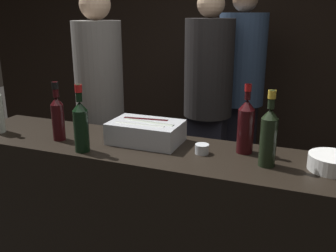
{
  "coord_description": "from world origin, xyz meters",
  "views": [
    {
      "loc": [
        0.68,
        -1.44,
        1.65
      ],
      "look_at": [
        0.0,
        0.28,
        1.08
      ],
      "focal_mm": 40.0,
      "sensor_mm": 36.0,
      "label": 1
    }
  ],
  "objects_px": {
    "red_wine_bottle_black_foil": "(58,116)",
    "champagne_bottle": "(269,135)",
    "person_in_hoodie": "(240,85)",
    "person_blond_tee": "(208,95)",
    "red_wine_bottle_burgundy": "(81,124)",
    "candle_votive": "(202,149)",
    "red_wine_bottle_tall": "(246,125)",
    "bowl_white": "(332,162)",
    "ice_bin_with_bottles": "(146,131)",
    "person_grey_polo": "(100,104)"
  },
  "relations": [
    {
      "from": "red_wine_bottle_tall",
      "to": "person_grey_polo",
      "type": "height_order",
      "value": "person_grey_polo"
    },
    {
      "from": "person_grey_polo",
      "to": "candle_votive",
      "type": "bearing_deg",
      "value": 24.1
    },
    {
      "from": "bowl_white",
      "to": "person_grey_polo",
      "type": "distance_m",
      "value": 1.62
    },
    {
      "from": "red_wine_bottle_tall",
      "to": "ice_bin_with_bottles",
      "type": "bearing_deg",
      "value": -175.45
    },
    {
      "from": "red_wine_bottle_burgundy",
      "to": "person_in_hoodie",
      "type": "xyz_separation_m",
      "value": [
        0.47,
        1.75,
        -0.08
      ]
    },
    {
      "from": "candle_votive",
      "to": "champagne_bottle",
      "type": "bearing_deg",
      "value": -6.81
    },
    {
      "from": "red_wine_bottle_tall",
      "to": "red_wine_bottle_burgundy",
      "type": "distance_m",
      "value": 0.83
    },
    {
      "from": "red_wine_bottle_black_foil",
      "to": "champagne_bottle",
      "type": "height_order",
      "value": "champagne_bottle"
    },
    {
      "from": "candle_votive",
      "to": "red_wine_bottle_tall",
      "type": "height_order",
      "value": "red_wine_bottle_tall"
    },
    {
      "from": "red_wine_bottle_black_foil",
      "to": "person_blond_tee",
      "type": "xyz_separation_m",
      "value": [
        0.51,
        1.24,
        -0.09
      ]
    },
    {
      "from": "bowl_white",
      "to": "person_grey_polo",
      "type": "bearing_deg",
      "value": 160.73
    },
    {
      "from": "red_wine_bottle_tall",
      "to": "red_wine_bottle_burgundy",
      "type": "bearing_deg",
      "value": -159.75
    },
    {
      "from": "ice_bin_with_bottles",
      "to": "person_blond_tee",
      "type": "distance_m",
      "value": 1.1
    },
    {
      "from": "champagne_bottle",
      "to": "red_wine_bottle_burgundy",
      "type": "relative_size",
      "value": 1.03
    },
    {
      "from": "candle_votive",
      "to": "person_blond_tee",
      "type": "relative_size",
      "value": 0.04
    },
    {
      "from": "person_in_hoodie",
      "to": "candle_votive",
      "type": "bearing_deg",
      "value": 56.83
    },
    {
      "from": "bowl_white",
      "to": "red_wine_bottle_black_foil",
      "type": "bearing_deg",
      "value": -175.84
    },
    {
      "from": "candle_votive",
      "to": "person_grey_polo",
      "type": "xyz_separation_m",
      "value": [
        -0.93,
        0.55,
        0.03
      ]
    },
    {
      "from": "person_grey_polo",
      "to": "red_wine_bottle_burgundy",
      "type": "bearing_deg",
      "value": -10.17
    },
    {
      "from": "red_wine_bottle_black_foil",
      "to": "red_wine_bottle_tall",
      "type": "relative_size",
      "value": 0.93
    },
    {
      "from": "bowl_white",
      "to": "person_blond_tee",
      "type": "distance_m",
      "value": 1.45
    },
    {
      "from": "ice_bin_with_bottles",
      "to": "red_wine_bottle_black_foil",
      "type": "height_order",
      "value": "red_wine_bottle_black_foil"
    },
    {
      "from": "champagne_bottle",
      "to": "person_grey_polo",
      "type": "xyz_separation_m",
      "value": [
        -1.25,
        0.59,
        -0.1
      ]
    },
    {
      "from": "red_wine_bottle_tall",
      "to": "person_in_hoodie",
      "type": "relative_size",
      "value": 0.19
    },
    {
      "from": "candle_votive",
      "to": "red_wine_bottle_burgundy",
      "type": "distance_m",
      "value": 0.62
    },
    {
      "from": "bowl_white",
      "to": "champagne_bottle",
      "type": "height_order",
      "value": "champagne_bottle"
    },
    {
      "from": "candle_votive",
      "to": "red_wine_bottle_tall",
      "type": "relative_size",
      "value": 0.2
    },
    {
      "from": "red_wine_bottle_black_foil",
      "to": "red_wine_bottle_burgundy",
      "type": "xyz_separation_m",
      "value": [
        0.22,
        -0.11,
        0.01
      ]
    },
    {
      "from": "bowl_white",
      "to": "person_blond_tee",
      "type": "height_order",
      "value": "person_blond_tee"
    },
    {
      "from": "person_in_hoodie",
      "to": "person_grey_polo",
      "type": "relative_size",
      "value": 1.03
    },
    {
      "from": "bowl_white",
      "to": "person_in_hoodie",
      "type": "xyz_separation_m",
      "value": [
        -0.71,
        1.54,
        0.03
      ]
    },
    {
      "from": "ice_bin_with_bottles",
      "to": "person_in_hoodie",
      "type": "bearing_deg",
      "value": 81.51
    },
    {
      "from": "ice_bin_with_bottles",
      "to": "red_wine_bottle_tall",
      "type": "distance_m",
      "value": 0.54
    },
    {
      "from": "champagne_bottle",
      "to": "person_in_hoodie",
      "type": "height_order",
      "value": "person_in_hoodie"
    },
    {
      "from": "red_wine_bottle_burgundy",
      "to": "person_grey_polo",
      "type": "xyz_separation_m",
      "value": [
        -0.34,
        0.74,
        -0.09
      ]
    },
    {
      "from": "bowl_white",
      "to": "champagne_bottle",
      "type": "xyz_separation_m",
      "value": [
        -0.28,
        -0.06,
        0.11
      ]
    },
    {
      "from": "person_in_hoodie",
      "to": "red_wine_bottle_burgundy",
      "type": "bearing_deg",
      "value": 37.71
    },
    {
      "from": "red_wine_bottle_tall",
      "to": "person_blond_tee",
      "type": "xyz_separation_m",
      "value": [
        -0.49,
        1.06,
        -0.1
      ]
    },
    {
      "from": "person_in_hoodie",
      "to": "person_blond_tee",
      "type": "height_order",
      "value": "person_in_hoodie"
    },
    {
      "from": "red_wine_bottle_tall",
      "to": "candle_votive",
      "type": "bearing_deg",
      "value": -153.89
    },
    {
      "from": "ice_bin_with_bottles",
      "to": "champagne_bottle",
      "type": "distance_m",
      "value": 0.67
    },
    {
      "from": "red_wine_bottle_black_foil",
      "to": "person_grey_polo",
      "type": "relative_size",
      "value": 0.18
    },
    {
      "from": "bowl_white",
      "to": "person_grey_polo",
      "type": "relative_size",
      "value": 0.12
    },
    {
      "from": "champagne_bottle",
      "to": "red_wine_bottle_tall",
      "type": "height_order",
      "value": "champagne_bottle"
    },
    {
      "from": "red_wine_bottle_burgundy",
      "to": "champagne_bottle",
      "type": "bearing_deg",
      "value": 9.54
    },
    {
      "from": "ice_bin_with_bottles",
      "to": "person_in_hoodie",
      "type": "height_order",
      "value": "person_in_hoodie"
    },
    {
      "from": "person_in_hoodie",
      "to": "person_blond_tee",
      "type": "bearing_deg",
      "value": 28.2
    },
    {
      "from": "red_wine_bottle_tall",
      "to": "red_wine_bottle_black_foil",
      "type": "bearing_deg",
      "value": -169.7
    },
    {
      "from": "person_grey_polo",
      "to": "bowl_white",
      "type": "bearing_deg",
      "value": 35.63
    },
    {
      "from": "red_wine_bottle_black_foil",
      "to": "red_wine_bottle_burgundy",
      "type": "relative_size",
      "value": 0.94
    }
  ]
}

